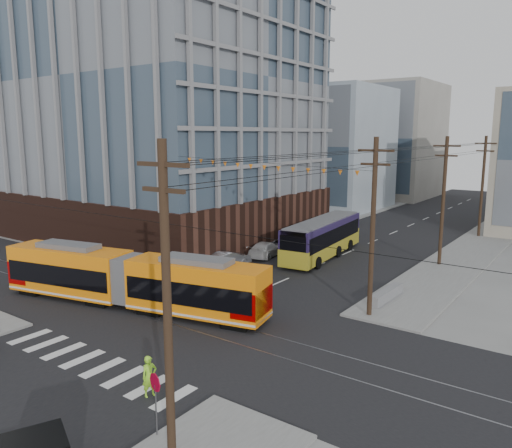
# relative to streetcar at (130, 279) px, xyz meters

# --- Properties ---
(ground) EXTENTS (160.00, 160.00, 0.00)m
(ground) POSITION_rel_streetcar_xyz_m (4.99, -3.68, -1.83)
(ground) COLOR slate
(office_building) EXTENTS (30.00, 25.00, 28.60)m
(office_building) POSITION_rel_streetcar_xyz_m (-17.01, 19.32, 12.47)
(office_building) COLOR #381E16
(office_building) RESTS_ON ground
(bg_bldg_nw_near) EXTENTS (18.00, 16.00, 18.00)m
(bg_bldg_nw_near) POSITION_rel_streetcar_xyz_m (-12.01, 48.32, 7.17)
(bg_bldg_nw_near) COLOR #8C99A5
(bg_bldg_nw_near) RESTS_ON ground
(bg_bldg_nw_far) EXTENTS (16.00, 18.00, 20.00)m
(bg_bldg_nw_far) POSITION_rel_streetcar_xyz_m (-9.01, 68.32, 8.17)
(bg_bldg_nw_far) COLOR gray
(bg_bldg_nw_far) RESTS_ON ground
(utility_pole_near) EXTENTS (0.30, 0.30, 11.00)m
(utility_pole_near) POSITION_rel_streetcar_xyz_m (13.49, -9.68, 3.67)
(utility_pole_near) COLOR black
(utility_pole_near) RESTS_ON ground
(utility_pole_far) EXTENTS (0.30, 0.30, 11.00)m
(utility_pole_far) POSITION_rel_streetcar_xyz_m (13.49, 52.32, 3.67)
(utility_pole_far) COLOR black
(utility_pole_far) RESTS_ON ground
(streetcar) EXTENTS (19.10, 6.65, 3.65)m
(streetcar) POSITION_rel_streetcar_xyz_m (0.00, 0.00, 0.00)
(streetcar) COLOR orange
(streetcar) RESTS_ON ground
(city_bus) EXTENTS (3.96, 12.82, 3.57)m
(city_bus) POSITION_rel_streetcar_xyz_m (3.75, 19.39, -0.04)
(city_bus) COLOR #251944
(city_bus) RESTS_ON ground
(parked_car_silver) EXTENTS (2.25, 4.27, 1.34)m
(parked_car_silver) POSITION_rel_streetcar_xyz_m (-1.08, 11.61, -1.16)
(parked_car_silver) COLOR #A5A8B0
(parked_car_silver) RESTS_ON ground
(parked_car_white) EXTENTS (2.77, 5.10, 1.40)m
(parked_car_white) POSITION_rel_streetcar_xyz_m (-0.47, 16.34, -1.13)
(parked_car_white) COLOR silver
(parked_car_white) RESTS_ON ground
(parked_car_grey) EXTENTS (2.54, 4.81, 1.29)m
(parked_car_grey) POSITION_rel_streetcar_xyz_m (-0.15, 19.55, -1.18)
(parked_car_grey) COLOR #55585F
(parked_car_grey) RESTS_ON ground
(pedestrian) EXTENTS (0.63, 0.77, 1.81)m
(pedestrian) POSITION_rel_streetcar_xyz_m (9.63, -7.16, -0.92)
(pedestrian) COLOR #A0F02F
(pedestrian) RESTS_ON ground
(stop_sign) EXTENTS (0.90, 0.90, 2.42)m
(stop_sign) POSITION_rel_streetcar_xyz_m (12.13, -9.10, -0.62)
(stop_sign) COLOR #9F0220
(stop_sign) RESTS_ON ground
(jersey_barrier) EXTENTS (1.07, 4.20, 0.84)m
(jersey_barrier) POSITION_rel_streetcar_xyz_m (13.29, 10.67, -1.41)
(jersey_barrier) COLOR slate
(jersey_barrier) RESTS_ON ground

